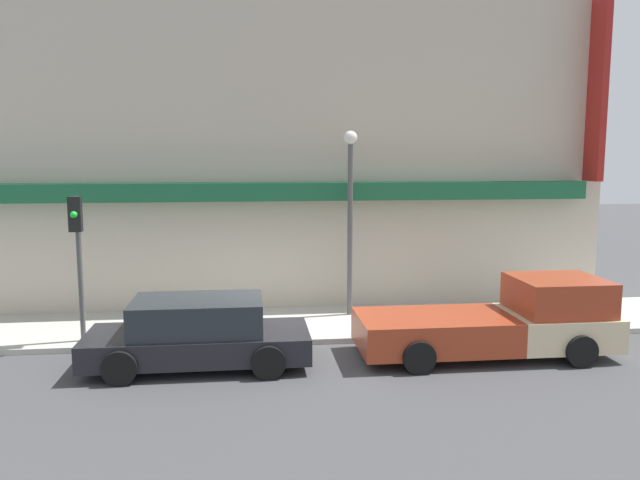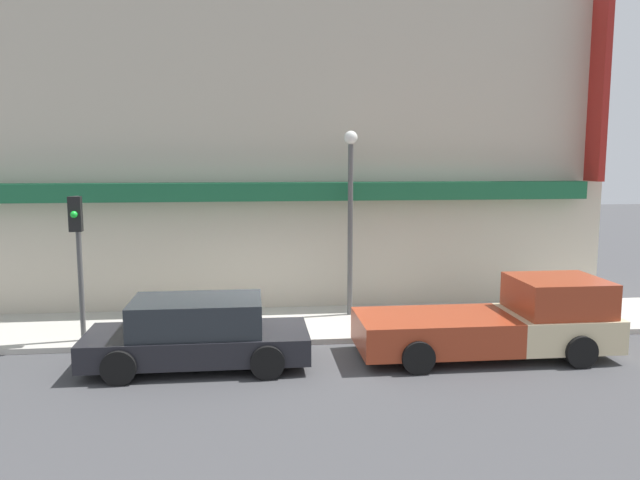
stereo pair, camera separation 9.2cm
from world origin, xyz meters
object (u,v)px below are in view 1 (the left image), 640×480
Objects in this scene: pickup_truck at (502,322)px; parked_car at (198,333)px; traffic_light at (78,242)px; fire_hydrant at (158,324)px; street_lamp at (350,200)px.

pickup_truck is 1.22× the size of parked_car.
parked_car is 1.37× the size of traffic_light.
pickup_truck is at bearing -9.90° from traffic_light.
traffic_light reaches higher than fire_hydrant.
traffic_light is (-2.80, 1.66, 1.77)m from parked_car.
fire_hydrant is (-1.09, 1.82, -0.26)m from parked_car.
fire_hydrant is 0.19× the size of traffic_light.
street_lamp is at bearing 128.27° from pickup_truck.
traffic_light reaches higher than parked_car.
traffic_light is (-1.71, -0.16, 2.03)m from fire_hydrant.
pickup_truck is 6.70m from parked_car.
street_lamp reaches higher than pickup_truck.
parked_car reaches higher than fire_hydrant.
street_lamp is (4.91, 1.64, 2.83)m from fire_hydrant.
street_lamp reaches higher than traffic_light.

